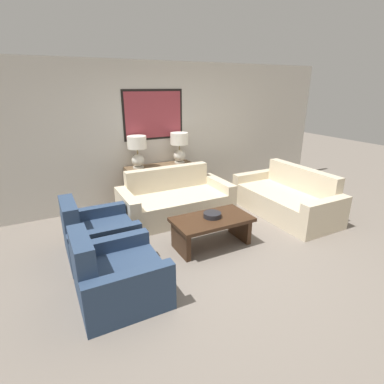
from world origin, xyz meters
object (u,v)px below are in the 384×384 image
at_px(coffee_table, 212,226).
at_px(armchair_near_back_wall, 98,236).
at_px(table_lamp_left, 137,149).
at_px(armchair_near_camera, 117,277).
at_px(console_table, 160,184).
at_px(table_lamp_right, 179,145).
at_px(couch_by_side, 286,199).
at_px(couch_by_back_wall, 175,201).
at_px(decorative_bowl, 212,215).

bearing_deg(coffee_table, armchair_near_back_wall, 160.99).
height_order(table_lamp_left, armchair_near_back_wall, table_lamp_left).
bearing_deg(armchair_near_camera, console_table, 58.59).
bearing_deg(table_lamp_right, console_table, 180.00).
bearing_deg(console_table, couch_by_side, -39.92).
bearing_deg(armchair_near_camera, couch_by_side, 15.14).
relative_size(console_table, table_lamp_right, 2.22).
distance_m(couch_by_back_wall, coffee_table, 1.21).
bearing_deg(coffee_table, couch_by_back_wall, 91.29).
relative_size(couch_by_side, coffee_table, 1.71).
bearing_deg(couch_by_back_wall, couch_by_side, -24.52).
height_order(table_lamp_left, decorative_bowl, table_lamp_left).
distance_m(console_table, decorative_bowl, 1.89).
height_order(console_table, table_lamp_right, table_lamp_right).
relative_size(couch_by_side, armchair_near_camera, 2.10).
distance_m(console_table, table_lamp_right, 0.86).
xyz_separation_m(table_lamp_left, decorative_bowl, (0.47, -1.89, -0.67)).
bearing_deg(coffee_table, couch_by_side, 11.78).
height_order(console_table, armchair_near_camera, armchair_near_camera).
bearing_deg(decorative_bowl, table_lamp_right, 78.67).
height_order(couch_by_back_wall, decorative_bowl, couch_by_back_wall).
xyz_separation_m(table_lamp_right, armchair_near_camera, (-1.91, -2.43, -0.87)).
bearing_deg(armchair_near_back_wall, table_lamp_right, 36.07).
bearing_deg(coffee_table, armchair_near_camera, -160.99).
bearing_deg(decorative_bowl, armchair_near_back_wall, 161.93).
height_order(console_table, couch_by_back_wall, couch_by_back_wall).
bearing_deg(console_table, coffee_table, -89.18).
xyz_separation_m(table_lamp_left, armchair_near_back_wall, (-1.06, -1.39, -0.87)).
bearing_deg(table_lamp_right, table_lamp_left, 180.00).
bearing_deg(armchair_near_back_wall, console_table, 43.10).
distance_m(coffee_table, armchair_near_camera, 1.60).
xyz_separation_m(table_lamp_left, coffee_table, (0.45, -1.91, -0.82)).
bearing_deg(couch_by_side, couch_by_back_wall, 155.48).
distance_m(couch_by_back_wall, armchair_near_back_wall, 1.64).
bearing_deg(coffee_table, table_lamp_right, 78.30).
relative_size(couch_by_back_wall, armchair_near_back_wall, 2.10).
bearing_deg(couch_by_back_wall, console_table, 90.00).
relative_size(table_lamp_left, decorative_bowl, 2.30).
height_order(table_lamp_left, coffee_table, table_lamp_left).
xyz_separation_m(table_lamp_left, armchair_near_camera, (-1.06, -2.43, -0.87)).
distance_m(table_lamp_right, decorative_bowl, 2.04).
xyz_separation_m(table_lamp_right, couch_by_back_wall, (-0.42, -0.70, -0.86)).
relative_size(couch_by_side, decorative_bowl, 7.53).
bearing_deg(coffee_table, console_table, 90.82).
distance_m(console_table, coffee_table, 1.91).
height_order(table_lamp_right, decorative_bowl, table_lamp_right).
xyz_separation_m(table_lamp_left, couch_by_back_wall, (0.42, -0.70, -0.86)).
relative_size(table_lamp_right, decorative_bowl, 2.30).
xyz_separation_m(table_lamp_right, armchair_near_back_wall, (-1.91, -1.39, -0.87)).
xyz_separation_m(armchair_near_back_wall, armchair_near_camera, (0.00, -1.04, 0.00)).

